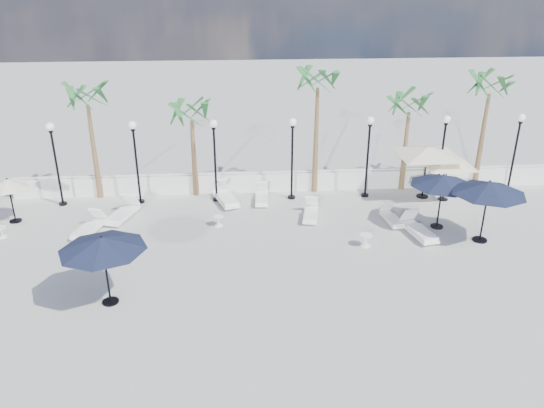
{
  "coord_description": "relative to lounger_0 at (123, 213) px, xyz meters",
  "views": [
    {
      "loc": [
        -2.59,
        -16.33,
        9.71
      ],
      "look_at": [
        -1.21,
        2.44,
        1.5
      ],
      "focal_mm": 35.0,
      "sensor_mm": 36.0,
      "label": 1
    }
  ],
  "objects": [
    {
      "name": "parasol_navy_left",
      "position": [
        0.76,
        -6.42,
        1.87
      ],
      "size": [
        2.73,
        2.73,
        2.41
      ],
      "color": "black",
      "rests_on": "ground"
    },
    {
      "name": "palm_1",
      "position": [
        2.98,
        2.52,
        3.5
      ],
      "size": [
        2.6,
        2.6,
        4.7
      ],
      "color": "brown",
      "rests_on": "ground"
    },
    {
      "name": "side_table_0",
      "position": [
        -4.52,
        -1.44,
        0.01
      ],
      "size": [
        0.45,
        0.45,
        0.44
      ],
      "color": "white",
      "rests_on": "ground"
    },
    {
      "name": "lounger_0",
      "position": [
        0.0,
        0.0,
        0.0
      ],
      "size": [
        1.26,
        2.16,
        0.77
      ],
      "rotation": [
        0.0,
        0.0,
        -0.32
      ],
      "color": "white",
      "rests_on": "ground"
    },
    {
      "name": "lounger_3",
      "position": [
        4.4,
        1.44,
        0.01
      ],
      "size": [
        1.33,
        2.28,
        0.81
      ],
      "rotation": [
        0.0,
        0.0,
        0.31
      ],
      "color": "white",
      "rests_on": "ground"
    },
    {
      "name": "lamppost_5",
      "position": [
        14.48,
        1.72,
        2.23
      ],
      "size": [
        0.36,
        0.36,
        3.84
      ],
      "color": "black",
      "rests_on": "ground"
    },
    {
      "name": "lamppost_6",
      "position": [
        17.98,
        1.72,
        2.23
      ],
      "size": [
        0.36,
        0.36,
        3.84
      ],
      "color": "black",
      "rests_on": "ground"
    },
    {
      "name": "palm_0",
      "position": [
        -1.52,
        2.52,
        4.28
      ],
      "size": [
        2.6,
        2.6,
        5.5
      ],
      "color": "brown",
      "rests_on": "ground"
    },
    {
      "name": "lamppost_2",
      "position": [
        3.98,
        1.72,
        2.23
      ],
      "size": [
        0.36,
        0.36,
        3.84
      ],
      "color": "black",
      "rests_on": "ground"
    },
    {
      "name": "palm_2",
      "position": [
        8.68,
        2.52,
        4.86
      ],
      "size": [
        2.6,
        2.6,
        6.1
      ],
      "color": "brown",
      "rests_on": "ground"
    },
    {
      "name": "lamppost_3",
      "position": [
        7.48,
        1.72,
        2.23
      ],
      "size": [
        0.36,
        0.36,
        3.84
      ],
      "color": "black",
      "rests_on": "ground"
    },
    {
      "name": "parasol_cream_small",
      "position": [
        -4.52,
        0.02,
        1.44
      ],
      "size": [
        1.62,
        1.62,
        1.98
      ],
      "color": "black",
      "rests_on": "ground"
    },
    {
      "name": "lounger_1",
      "position": [
        -1.11,
        -1.28,
        -0.02
      ],
      "size": [
        1.13,
        2.02,
        0.72
      ],
      "rotation": [
        0.0,
        0.0,
        -0.28
      ],
      "color": "white",
      "rests_on": "ground"
    },
    {
      "name": "balustrade",
      "position": [
        7.48,
        2.72,
        0.21
      ],
      "size": [
        26.0,
        0.3,
        1.01
      ],
      "color": "silver",
      "rests_on": "ground"
    },
    {
      "name": "parasol_cream_sq_a",
      "position": [
        13.67,
        1.42,
        2.18
      ],
      "size": [
        5.36,
        5.36,
        2.63
      ],
      "color": "black",
      "rests_on": "ground"
    },
    {
      "name": "lamppost_1",
      "position": [
        0.48,
        1.72,
        2.23
      ],
      "size": [
        0.36,
        0.36,
        3.84
      ],
      "color": "black",
      "rests_on": "ground"
    },
    {
      "name": "parasol_cream_sq_b",
      "position": [
        14.52,
        1.03,
        1.75
      ],
      "size": [
        4.34,
        4.34,
        2.18
      ],
      "color": "black",
      "rests_on": "ground"
    },
    {
      "name": "lamppost_0",
      "position": [
        -3.02,
        1.72,
        2.23
      ],
      "size": [
        0.36,
        0.36,
        3.84
      ],
      "color": "black",
      "rests_on": "ground"
    },
    {
      "name": "side_table_2",
      "position": [
        9.84,
        -3.24,
        0.04
      ],
      "size": [
        0.5,
        0.5,
        0.49
      ],
      "color": "white",
      "rests_on": "ground"
    },
    {
      "name": "lounger_5",
      "position": [
        12.17,
        -2.51,
        0.0
      ],
      "size": [
        1.06,
        2.17,
        0.78
      ],
      "rotation": [
        0.0,
        0.0,
        0.2
      ],
      "color": "white",
      "rests_on": "ground"
    },
    {
      "name": "side_table_1",
      "position": [
        4.13,
        -1.01,
        0.01
      ],
      "size": [
        0.45,
        0.45,
        0.44
      ],
      "color": "white",
      "rests_on": "ground"
    },
    {
      "name": "palm_4",
      "position": [
        16.68,
        2.52,
        4.47
      ],
      "size": [
        2.6,
        2.6,
        5.7
      ],
      "color": "brown",
      "rests_on": "ground"
    },
    {
      "name": "lounger_4",
      "position": [
        8.08,
        -0.5,
        -0.03
      ],
      "size": [
        0.93,
        1.88,
        0.68
      ],
      "rotation": [
        0.0,
        0.0,
        -0.2
      ],
      "color": "white",
      "rests_on": "ground"
    },
    {
      "name": "palm_3",
      "position": [
        12.98,
        2.52,
        3.69
      ],
      "size": [
        2.6,
        2.6,
        4.9
      ],
      "color": "brown",
      "rests_on": "ground"
    },
    {
      "name": "ground",
      "position": [
        7.48,
        -4.78,
        -0.26
      ],
      "size": [
        100.0,
        100.0,
        0.0
      ],
      "primitive_type": "plane",
      "color": "#A6A7A2",
      "rests_on": "ground"
    },
    {
      "name": "lounger_6",
      "position": [
        11.44,
        -1.22,
        -0.05
      ],
      "size": [
        0.72,
        1.69,
        0.61
      ],
      "rotation": [
        0.0,
        0.0,
        0.12
      ],
      "color": "white",
      "rests_on": "ground"
    },
    {
      "name": "parasol_navy_mid",
      "position": [
        14.46,
        -3.12,
        1.99
      ],
      "size": [
        2.85,
        2.85,
        2.56
      ],
      "color": "black",
      "rests_on": "ground"
    },
    {
      "name": "lamppost_4",
      "position": [
        10.98,
        1.72,
        2.23
      ],
      "size": [
        0.36,
        0.36,
        3.84
      ],
      "color": "black",
      "rests_on": "ground"
    },
    {
      "name": "parasol_navy_right",
      "position": [
        13.2,
        -1.8,
        1.81
      ],
      "size": [
        2.63,
        2.63,
        2.36
      ],
      "color": "black",
      "rests_on": "ground"
    },
    {
      "name": "lounger_2",
      "position": [
        6.07,
        1.44,
        -0.03
      ],
      "size": [
        0.69,
        1.83,
        0.67
      ],
      "rotation": [
        0.0,
        0.0,
        -0.06
      ],
      "color": "white",
      "rests_on": "ground"
    }
  ]
}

